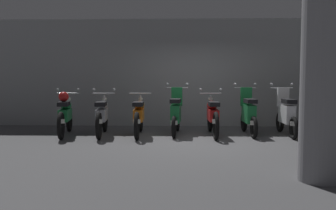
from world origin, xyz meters
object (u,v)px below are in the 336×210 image
Objects in this scene: motorbike_slot_0 at (65,114)px; support_pillar at (322,65)px; motorbike_slot_6 at (286,114)px; motorbike_slot_3 at (176,113)px; motorbike_slot_1 at (102,116)px; motorbike_slot_7 at (323,114)px; motorbike_slot_2 at (139,116)px; motorbike_slot_4 at (213,116)px; motorbike_slot_5 at (248,114)px.

support_pillar is at bearing -38.56° from motorbike_slot_0.
motorbike_slot_3 is at bearing 178.13° from motorbike_slot_6.
motorbike_slot_3 is 1.00× the size of motorbike_slot_6.
motorbike_slot_3 is at bearing 7.55° from motorbike_slot_1.
motorbike_slot_7 is at bearing 67.45° from support_pillar.
motorbike_slot_6 is 0.54× the size of support_pillar.
motorbike_slot_4 is (1.81, 0.07, 0.00)m from motorbike_slot_2.
motorbike_slot_4 reaches higher than motorbike_slot_2.
motorbike_slot_6 is at bearing -176.73° from motorbike_slot_7.
motorbike_slot_4 is at bearing 2.15° from motorbike_slot_2.
support_pillar is (2.88, -3.78, 1.08)m from motorbike_slot_2.
motorbike_slot_3 is 1.81m from motorbike_slot_5.
motorbike_slot_1 is 4.53m from motorbike_slot_6.
support_pillar is at bearing -63.81° from motorbike_slot_3.
motorbike_slot_4 is 1.16× the size of motorbike_slot_5.
motorbike_slot_6 reaches higher than motorbike_slot_1.
motorbike_slot_3 reaches higher than motorbike_slot_0.
motorbike_slot_1 is at bearing -176.11° from motorbike_slot_5.
motorbike_slot_5 is at bearing 4.92° from motorbike_slot_2.
motorbike_slot_2 is 2.73m from motorbike_slot_5.
motorbike_slot_1 is at bearing -177.85° from motorbike_slot_7.
motorbike_slot_3 and motorbike_slot_6 have the same top height.
motorbike_slot_5 and motorbike_slot_6 have the same top height.
motorbike_slot_2 is 0.62× the size of support_pillar.
motorbike_slot_3 is at bearing 14.11° from motorbike_slot_2.
motorbike_slot_4 is 1.16× the size of motorbike_slot_6.
motorbike_slot_6 reaches higher than motorbike_slot_0.
motorbike_slot_2 is 1.00× the size of motorbike_slot_4.
motorbike_slot_4 is at bearing 1.69° from motorbike_slot_1.
motorbike_slot_1 is 2.72m from motorbike_slot_4.
motorbike_slot_3 is at bearing 5.63° from motorbike_slot_0.
motorbike_slot_7 is (5.44, 0.20, 0.04)m from motorbike_slot_1.
support_pillar is (3.79, -3.77, 1.08)m from motorbike_slot_1.
motorbike_slot_0 is 0.99× the size of motorbike_slot_4.
motorbike_slot_5 is 0.91m from motorbike_slot_6.
motorbike_slot_0 is 1.15× the size of motorbike_slot_5.
motorbike_slot_7 is (6.34, 0.23, -0.00)m from motorbike_slot_0.
motorbike_slot_5 and motorbike_slot_7 have the same top height.
motorbike_slot_7 is at bearing 2.15° from motorbike_slot_1.
motorbike_slot_2 is at bearing -177.58° from motorbike_slot_7.
motorbike_slot_7 is (4.53, 0.19, 0.04)m from motorbike_slot_2.
support_pillar is (-1.65, -3.97, 1.04)m from motorbike_slot_7.
motorbike_slot_5 is (1.81, 0.01, 0.00)m from motorbike_slot_3.
motorbike_slot_3 is at bearing 169.91° from motorbike_slot_4.
support_pillar is at bearing -74.46° from motorbike_slot_4.
motorbike_slot_5 is at bearing 174.07° from motorbike_slot_6.
motorbike_slot_3 is 0.92m from motorbike_slot_4.
motorbike_slot_1 is at bearing -179.22° from motorbike_slot_2.
motorbike_slot_0 is 0.99× the size of motorbike_slot_2.
motorbike_slot_5 reaches higher than motorbike_slot_1.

